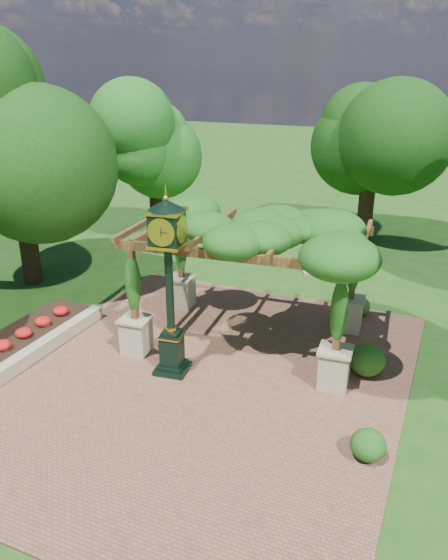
% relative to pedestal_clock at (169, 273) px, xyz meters
% --- Properties ---
extents(ground, '(120.00, 120.00, 0.00)m').
position_rel_pedestal_clock_xyz_m(ground, '(0.83, -1.03, -2.80)').
color(ground, '#1E4714').
rests_on(ground, ground).
extents(brick_plaza, '(10.00, 12.00, 0.04)m').
position_rel_pedestal_clock_xyz_m(brick_plaza, '(0.83, -0.03, -2.78)').
color(brick_plaza, brown).
rests_on(brick_plaza, ground).
extents(border_wall, '(0.35, 5.00, 0.40)m').
position_rel_pedestal_clock_xyz_m(border_wall, '(-3.77, -0.53, -2.60)').
color(border_wall, '#C6B793').
rests_on(border_wall, ground).
extents(flower_bed, '(1.50, 5.00, 0.36)m').
position_rel_pedestal_clock_xyz_m(flower_bed, '(-4.67, -0.53, -2.62)').
color(flower_bed, red).
rests_on(flower_bed, ground).
extents(pedestal_clock, '(1.03, 1.03, 4.67)m').
position_rel_pedestal_clock_xyz_m(pedestal_clock, '(0.00, 0.00, 0.00)').
color(pedestal_clock, black).
rests_on(pedestal_clock, brick_plaza).
extents(pergola, '(6.62, 4.49, 3.97)m').
position_rel_pedestal_clock_xyz_m(pergola, '(1.17, 2.36, 0.46)').
color(pergola, tan).
rests_on(pergola, brick_plaza).
extents(sundial, '(0.68, 0.68, 0.93)m').
position_rel_pedestal_clock_xyz_m(sundial, '(1.39, 8.46, -2.39)').
color(sundial, gray).
rests_on(sundial, ground).
extents(shrub_front, '(0.83, 0.83, 0.66)m').
position_rel_pedestal_clock_xyz_m(shrub_front, '(5.28, -1.42, -2.43)').
color(shrub_front, '#1F5317').
rests_on(shrub_front, brick_plaza).
extents(shrub_mid, '(1.01, 1.01, 0.84)m').
position_rel_pedestal_clock_xyz_m(shrub_mid, '(4.68, 1.85, -2.33)').
color(shrub_mid, '#295919').
rests_on(shrub_mid, brick_plaza).
extents(shrub_back, '(0.87, 0.87, 0.60)m').
position_rel_pedestal_clock_xyz_m(shrub_back, '(3.84, 5.40, -2.45)').
color(shrub_back, '#356B1E').
rests_on(shrub_back, brick_plaza).
extents(tree_west_near, '(4.74, 4.74, 8.27)m').
position_rel_pedestal_clock_xyz_m(tree_west_near, '(-7.78, 3.54, 2.89)').
color(tree_west_near, black).
rests_on(tree_west_near, ground).
extents(tree_west_far, '(3.44, 3.44, 6.69)m').
position_rel_pedestal_clock_xyz_m(tree_west_far, '(-6.31, 10.16, 1.78)').
color(tree_west_far, black).
rests_on(tree_west_far, ground).
extents(tree_north, '(4.46, 4.46, 7.13)m').
position_rel_pedestal_clock_xyz_m(tree_north, '(2.49, 13.59, 2.10)').
color(tree_north, '#352015').
rests_on(tree_north, ground).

